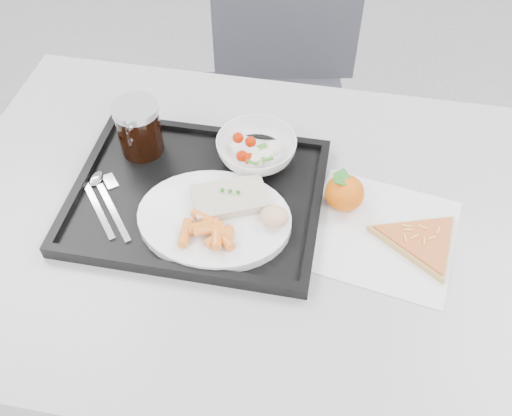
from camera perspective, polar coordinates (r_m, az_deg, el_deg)
table at (r=1.07m, az=0.98°, el=-3.38°), size 1.20×0.80×0.75m
chair at (r=1.67m, az=2.29°, el=12.71°), size 0.49×0.49×0.93m
tray at (r=1.05m, az=-5.86°, el=1.11°), size 0.45×0.35×0.03m
dinner_plate at (r=0.99m, az=-4.18°, el=-1.09°), size 0.27×0.27×0.02m
fish_fillet at (r=1.00m, az=-2.62°, el=1.00°), size 0.15×0.12×0.02m
bread_roll at (r=0.96m, az=1.83°, el=-0.85°), size 0.06×0.06×0.03m
salad_bowl at (r=1.09m, az=0.05°, el=5.89°), size 0.15×0.15×0.05m
cola_glass at (r=1.11m, az=-11.64°, el=7.90°), size 0.09×0.09×0.11m
cutlery at (r=1.07m, az=-15.05°, el=1.05°), size 0.13×0.16×0.01m
napkin at (r=1.02m, az=12.39°, el=-2.51°), size 0.29×0.28×0.00m
tangerine at (r=1.03m, az=8.85°, el=1.51°), size 0.09×0.09×0.07m
pizza_slice at (r=1.02m, az=16.19°, el=-3.21°), size 0.22×0.22×0.02m
carrot_pile at (r=0.95m, az=-4.62°, el=-2.28°), size 0.10×0.08×0.02m
salad_contents at (r=1.06m, az=0.07°, el=5.49°), size 0.10×0.08×0.03m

